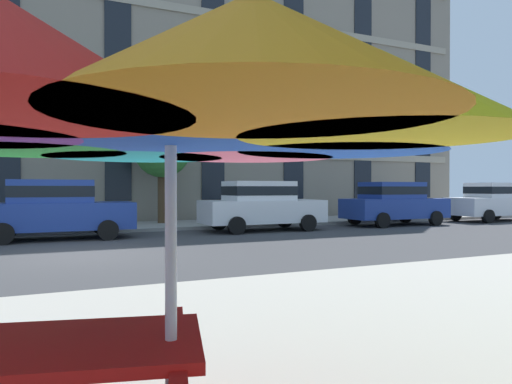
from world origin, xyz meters
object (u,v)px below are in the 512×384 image
at_px(sedan_white, 261,204).
at_px(street_tree_middle, 158,141).
at_px(sedan_blue, 55,208).
at_px(patio_umbrella, 171,107).
at_px(sedan_blue_midblock, 394,202).
at_px(sedan_white_midblock, 493,201).

height_order(sedan_white, street_tree_middle, street_tree_middle).
xyz_separation_m(sedan_blue, patio_umbrella, (0.38, -12.70, 1.00)).
distance_m(sedan_blue, sedan_white, 6.80).
bearing_deg(patio_umbrella, sedan_blue_midblock, 45.54).
distance_m(sedan_white, sedan_blue_midblock, 6.04).
height_order(sedan_blue_midblock, patio_umbrella, patio_umbrella).
bearing_deg(patio_umbrella, sedan_blue, 91.71).
height_order(sedan_white, sedan_white_midblock, same).
relative_size(sedan_blue_midblock, sedan_white_midblock, 1.00).
distance_m(sedan_white, street_tree_middle, 5.29).
xyz_separation_m(sedan_white, patio_umbrella, (-6.42, -12.70, 1.00)).
height_order(sedan_blue, sedan_white_midblock, same).
bearing_deg(patio_umbrella, sedan_white_midblock, 34.70).
relative_size(sedan_white_midblock, patio_umbrella, 1.35).
height_order(sedan_blue, sedan_white, same).
relative_size(sedan_white, sedan_white_midblock, 1.00).
bearing_deg(patio_umbrella, street_tree_middle, 77.88).
height_order(sedan_blue, sedan_blue_midblock, same).
relative_size(sedan_white, patio_umbrella, 1.35).
xyz_separation_m(sedan_white, sedan_white_midblock, (11.92, 0.00, 0.00)).
bearing_deg(sedan_blue_midblock, street_tree_middle, 157.85).
relative_size(sedan_blue, street_tree_middle, 0.92).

